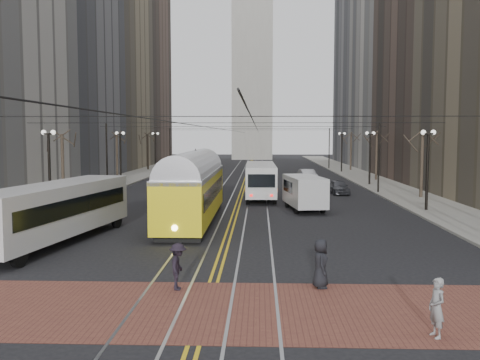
# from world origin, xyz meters

# --- Properties ---
(ground) EXTENTS (260.00, 260.00, 0.00)m
(ground) POSITION_xyz_m (0.00, 0.00, 0.00)
(ground) COLOR black
(ground) RESTS_ON ground
(sidewalk_left) EXTENTS (5.00, 140.00, 0.15)m
(sidewalk_left) POSITION_xyz_m (-15.00, 45.00, 0.07)
(sidewalk_left) COLOR gray
(sidewalk_left) RESTS_ON ground
(sidewalk_right) EXTENTS (5.00, 140.00, 0.15)m
(sidewalk_right) POSITION_xyz_m (15.00, 45.00, 0.07)
(sidewalk_right) COLOR gray
(sidewalk_right) RESTS_ON ground
(crosswalk_band) EXTENTS (25.00, 6.00, 0.01)m
(crosswalk_band) POSITION_xyz_m (0.00, -4.00, 0.01)
(crosswalk_band) COLOR brown
(crosswalk_band) RESTS_ON ground
(streetcar_rails) EXTENTS (4.80, 130.00, 0.02)m
(streetcar_rails) POSITION_xyz_m (0.00, 45.00, 0.00)
(streetcar_rails) COLOR gray
(streetcar_rails) RESTS_ON ground
(centre_lines) EXTENTS (0.42, 130.00, 0.01)m
(centre_lines) POSITION_xyz_m (0.00, 45.00, 0.01)
(centre_lines) COLOR gold
(centre_lines) RESTS_ON ground
(building_left_mid) EXTENTS (16.00, 20.00, 34.00)m
(building_left_mid) POSITION_xyz_m (-25.50, 46.00, 17.00)
(building_left_mid) COLOR slate
(building_left_mid) RESTS_ON ground
(building_left_midfar) EXTENTS (20.00, 20.00, 52.00)m
(building_left_midfar) POSITION_xyz_m (-27.50, 66.00, 26.00)
(building_left_midfar) COLOR #85775C
(building_left_midfar) RESTS_ON ground
(building_left_far) EXTENTS (16.00, 20.00, 40.00)m
(building_left_far) POSITION_xyz_m (-25.50, 86.00, 20.00)
(building_left_far) COLOR brown
(building_left_far) RESTS_ON ground
(building_right_mid) EXTENTS (16.00, 20.00, 34.00)m
(building_right_mid) POSITION_xyz_m (25.50, 46.00, 17.00)
(building_right_mid) COLOR brown
(building_right_mid) RESTS_ON ground
(building_right_midfar) EXTENTS (20.00, 20.00, 52.00)m
(building_right_midfar) POSITION_xyz_m (27.50, 66.00, 26.00)
(building_right_midfar) COLOR #B8B4AD
(building_right_midfar) RESTS_ON ground
(building_right_far) EXTENTS (16.00, 20.00, 40.00)m
(building_right_far) POSITION_xyz_m (25.50, 86.00, 20.00)
(building_right_far) COLOR slate
(building_right_far) RESTS_ON ground
(lamp_posts) EXTENTS (27.60, 57.20, 5.60)m
(lamp_posts) POSITION_xyz_m (-0.00, 28.75, 2.80)
(lamp_posts) COLOR black
(lamp_posts) RESTS_ON ground
(street_trees) EXTENTS (31.68, 53.28, 5.60)m
(street_trees) POSITION_xyz_m (0.00, 35.25, 2.80)
(street_trees) COLOR #382D23
(street_trees) RESTS_ON ground
(trolley_wires) EXTENTS (25.96, 120.00, 6.60)m
(trolley_wires) POSITION_xyz_m (0.00, 34.83, 3.77)
(trolley_wires) COLOR black
(trolley_wires) RESTS_ON ground
(transit_bus) EXTENTS (4.40, 12.41, 3.04)m
(transit_bus) POSITION_xyz_m (-8.65, 6.01, 1.52)
(transit_bus) COLOR silver
(transit_bus) RESTS_ON ground
(streetcar) EXTENTS (2.73, 14.62, 3.45)m
(streetcar) POSITION_xyz_m (-2.50, 12.95, 1.72)
(streetcar) COLOR yellow
(streetcar) RESTS_ON ground
(rear_bus) EXTENTS (2.60, 11.38, 2.96)m
(rear_bus) POSITION_xyz_m (1.80, 26.26, 1.48)
(rear_bus) COLOR silver
(rear_bus) RESTS_ON ground
(cargo_van) EXTENTS (2.99, 5.92, 2.50)m
(cargo_van) POSITION_xyz_m (4.99, 18.39, 1.25)
(cargo_van) COLOR #BDBDBD
(cargo_van) RESTS_ON ground
(sedan_grey) EXTENTS (1.80, 3.98, 1.33)m
(sedan_grey) POSITION_xyz_m (9.12, 29.46, 0.66)
(sedan_grey) COLOR #3D3E45
(sedan_grey) RESTS_ON ground
(sedan_silver) EXTENTS (2.23, 4.70, 1.49)m
(sedan_silver) POSITION_xyz_m (7.33, 42.04, 0.74)
(sedan_silver) COLOR #A1A3A8
(sedan_silver) RESTS_ON ground
(pedestrian_a) EXTENTS (0.58, 0.88, 1.78)m
(pedestrian_a) POSITION_xyz_m (3.93, -1.50, 0.90)
(pedestrian_a) COLOR black
(pedestrian_a) RESTS_ON crosswalk_band
(pedestrian_b) EXTENTS (0.52, 0.67, 1.65)m
(pedestrian_b) POSITION_xyz_m (6.56, -6.16, 0.84)
(pedestrian_b) COLOR gray
(pedestrian_b) RESTS_ON crosswalk_band
(pedestrian_d) EXTENTS (0.63, 1.09, 1.68)m
(pedestrian_d) POSITION_xyz_m (-1.18, -1.94, 0.85)
(pedestrian_d) COLOR black
(pedestrian_d) RESTS_ON crosswalk_band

